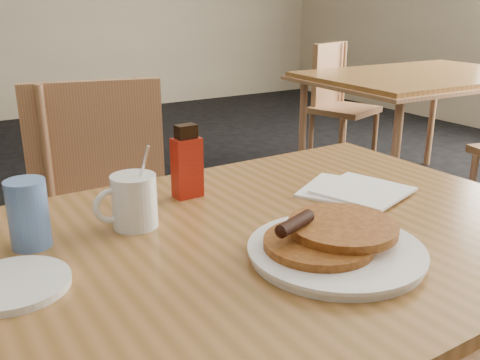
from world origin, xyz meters
The scene contains 10 objects.
main_table centered at (-0.03, -0.01, 0.71)m, with size 1.27×0.86×0.75m.
neighbor_table centered at (2.05, 1.36, 0.71)m, with size 1.41×0.98×0.75m.
chair_main_far centered at (-0.05, 0.76, 0.55)m, with size 0.51×0.51×0.93m.
chair_neighbor_far centered at (2.06, 2.11, 0.52)m, with size 0.49×0.50×0.87m.
pancake_plate centered at (0.04, -0.15, 0.77)m, with size 0.30×0.30×0.07m.
coffee_mug centered at (-0.20, 0.15, 0.80)m, with size 0.12×0.08×0.16m.
syrup_bottle centered at (-0.04, 0.24, 0.82)m, with size 0.06×0.04×0.16m.
napkin_stack centered at (0.28, 0.06, 0.76)m, with size 0.25×0.26×0.01m.
blue_tumbler centered at (-0.38, 0.16, 0.81)m, with size 0.07×0.07×0.12m, color #547CC5.
side_saucer centered at (-0.44, 0.03, 0.76)m, with size 0.17×0.17×0.01m, color white.
Camera 1 is at (-0.52, -0.75, 1.16)m, focal length 40.00 mm.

